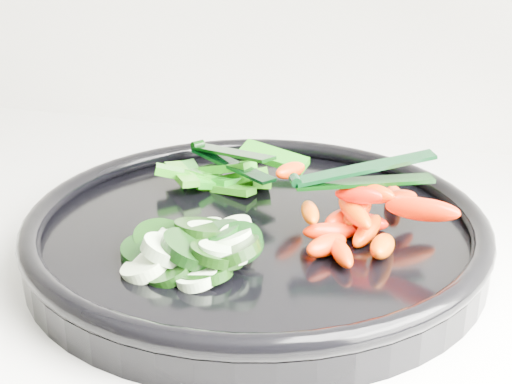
# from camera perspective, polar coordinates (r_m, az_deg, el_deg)

# --- Properties ---
(veggie_tray) EXTENTS (0.41, 0.41, 0.04)m
(veggie_tray) POSITION_cam_1_polar(r_m,az_deg,el_deg) (0.58, 0.00, -3.14)
(veggie_tray) COLOR black
(veggie_tray) RESTS_ON counter
(cucumber_pile) EXTENTS (0.12, 0.12, 0.04)m
(cucumber_pile) POSITION_cam_1_polar(r_m,az_deg,el_deg) (0.53, -5.27, -4.38)
(cucumber_pile) COLOR black
(cucumber_pile) RESTS_ON veggie_tray
(carrot_pile) EXTENTS (0.16, 0.16, 0.06)m
(carrot_pile) POSITION_cam_1_polar(r_m,az_deg,el_deg) (0.57, 8.54, -1.73)
(carrot_pile) COLOR #E93700
(carrot_pile) RESTS_ON veggie_tray
(pepper_pile) EXTENTS (0.13, 0.11, 0.04)m
(pepper_pile) POSITION_cam_1_polar(r_m,az_deg,el_deg) (0.67, -2.60, 1.44)
(pepper_pile) COLOR #156609
(pepper_pile) RESTS_ON veggie_tray
(tong_carrot) EXTENTS (0.11, 0.06, 0.02)m
(tong_carrot) POSITION_cam_1_polar(r_m,az_deg,el_deg) (0.56, 8.34, 1.33)
(tong_carrot) COLOR black
(tong_carrot) RESTS_ON carrot_pile
(tong_pepper) EXTENTS (0.10, 0.08, 0.02)m
(tong_pepper) POSITION_cam_1_polar(r_m,az_deg,el_deg) (0.66, -2.16, 2.78)
(tong_pepper) COLOR black
(tong_pepper) RESTS_ON pepper_pile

